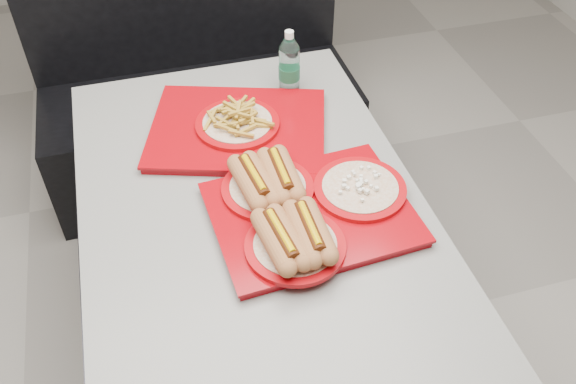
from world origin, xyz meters
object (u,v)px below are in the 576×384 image
object	(u,v)px
tray_near	(303,208)
water_bottle	(289,66)
diner_table	(256,247)
tray_far	(238,126)
booth_bench	(197,89)

from	to	relation	value
tray_near	water_bottle	distance (m)	0.58
diner_table	tray_far	xyz separation A→B (m)	(0.03, 0.31, 0.19)
tray_near	water_bottle	world-z (taller)	water_bottle
diner_table	water_bottle	distance (m)	0.60
water_bottle	tray_near	bearing A→B (deg)	-102.38
tray_near	tray_far	xyz separation A→B (m)	(-0.08, 0.39, -0.01)
tray_near	tray_far	size ratio (longest dim) A/B	0.86
diner_table	water_bottle	world-z (taller)	water_bottle
diner_table	tray_far	bearing A→B (deg)	84.87
booth_bench	water_bottle	size ratio (longest dim) A/B	6.21
tray_far	water_bottle	world-z (taller)	water_bottle
diner_table	tray_near	xyz separation A→B (m)	(0.11, -0.08, 0.21)
diner_table	tray_far	world-z (taller)	tray_far
booth_bench	tray_near	world-z (taller)	booth_bench
booth_bench	tray_far	world-z (taller)	booth_bench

